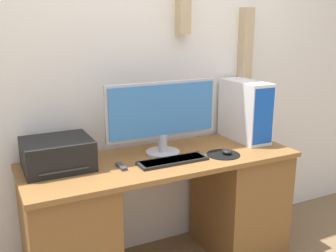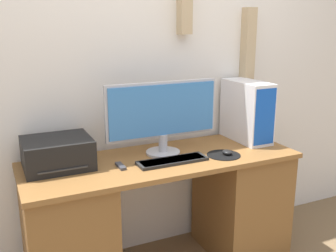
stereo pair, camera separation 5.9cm
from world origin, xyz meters
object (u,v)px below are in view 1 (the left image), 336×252
Objects in this scene: keyboard at (173,161)px; remote_control at (121,166)px; computer_tower at (245,111)px; mouse at (227,152)px; printer at (57,154)px; monitor at (162,114)px.

remote_control is at bearing 170.80° from keyboard.
mouse is at bearing -143.37° from computer_tower.
keyboard is 1.03× the size of computer_tower.
mouse is 0.42m from computer_tower.
keyboard is at bearing -163.55° from computer_tower.
remote_control is at bearing -171.39° from computer_tower.
remote_control is (0.32, -0.16, -0.08)m from printer.
printer reaches higher than mouse.
computer_tower is 1.10× the size of printer.
keyboard is 0.73m from computer_tower.
computer_tower is (0.66, 0.03, -0.05)m from monitor.
remote_control is at bearing 173.43° from mouse.
monitor reaches higher than mouse.
monitor is at bearing -177.79° from computer_tower.
printer is at bearing 161.76° from keyboard.
computer_tower is at bearing 2.21° from monitor.
printer is at bearing 166.70° from mouse.
monitor is 0.47m from mouse.
monitor reaches higher than computer_tower.
mouse reaches higher than remote_control.
computer_tower reaches higher than keyboard.
computer_tower is at bearing 16.45° from keyboard.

